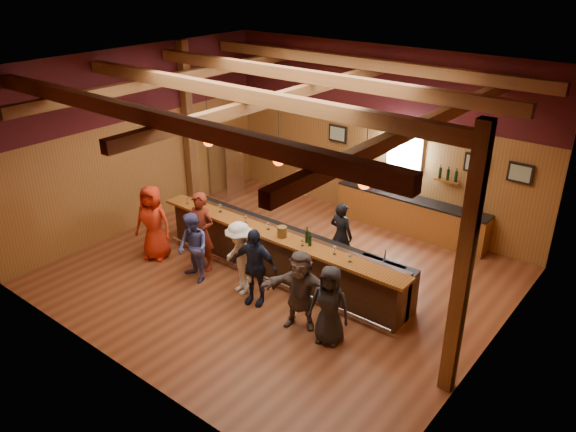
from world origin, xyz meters
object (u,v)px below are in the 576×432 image
Objects in this scene: customer_orange at (153,223)px; customer_navy at (254,267)px; bar_counter at (284,253)px; customer_dark at (329,305)px; bottle_a at (307,236)px; stainless_fridge at (226,166)px; customer_denim at (193,248)px; back_bar_cabinet at (410,215)px; customer_white at (240,258)px; customer_brown at (300,290)px; ice_bucket at (282,232)px; customer_redvest at (201,232)px; bartender at (341,235)px.

customer_navy is at bearing -20.43° from customer_orange.
bar_counter is 4.11× the size of customer_dark.
customer_dark is 1.85m from bottle_a.
customer_orange reaches higher than customer_navy.
stainless_fridge is 4.74m from customer_denim.
stainless_fridge is 5.56m from bottle_a.
bottle_a is (0.76, -0.20, 0.72)m from bar_counter.
customer_white reaches higher than back_bar_cabinet.
bar_counter is 4.81m from stainless_fridge.
stainless_fridge is 1.12× the size of customer_white.
bar_counter is 1.96m from customer_brown.
stainless_fridge is 3.95m from customer_orange.
customer_brown is 6.95× the size of ice_bucket.
customer_denim is (0.21, -0.45, -0.13)m from customer_redvest.
customer_white is 0.49m from customer_navy.
customer_white is (1.12, 0.26, 0.03)m from customer_denim.
customer_orange is at bearing 156.31° from customer_brown.
customer_orange is 1.28m from customer_redvest.
back_bar_cabinet is 17.46× the size of ice_bucket.
bartender is 6.80× the size of ice_bucket.
ice_bucket is (-0.57, -1.38, 0.45)m from bartender.
customer_white is at bearing -136.60° from bottle_a.
customer_orange is (-4.00, -4.85, 0.42)m from back_bar_cabinet.
back_bar_cabinet is at bearing 75.82° from ice_bucket.
customer_white reaches higher than customer_dark.
ice_bucket is at bearing -32.72° from stainless_fridge.
bar_counter is 0.80m from ice_bucket.
bar_counter is 4.05× the size of customer_denim.
customer_denim reaches higher than ice_bucket.
bar_counter is at bearing 114.32° from customer_brown.
stainless_fridge is 1.15× the size of bartender.
customer_denim is 3.49m from customer_dark.
customer_white is at bearing -106.82° from back_bar_cabinet.
bartender is (-1.35, 2.41, 0.01)m from customer_dark.
customer_orange is (-2.82, -1.28, 0.37)m from bar_counter.
customer_brown is 1.64m from ice_bucket.
customer_brown is (0.25, -4.88, 0.32)m from back_bar_cabinet.
customer_denim is 4.46× the size of bottle_a.
bar_counter is 1.88m from customer_redvest.
customer_navy is at bearing -20.69° from customer_redvest.
customer_redvest is at bearing -6.81° from customer_orange.
customer_brown is 0.69m from customer_dark.
ice_bucket is at bearing 118.07° from customer_brown.
customer_white is (-0.24, -1.15, 0.28)m from bar_counter.
customer_brown reaches higher than customer_dark.
customer_redvest is 1.35m from customer_white.
bottle_a is (1.00, 0.94, 0.44)m from customer_white.
bar_counter is 1.33m from bartender.
bartender is (1.01, 2.20, -0.02)m from customer_white.
stainless_fridge is at bearing -168.07° from back_bar_cabinet.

